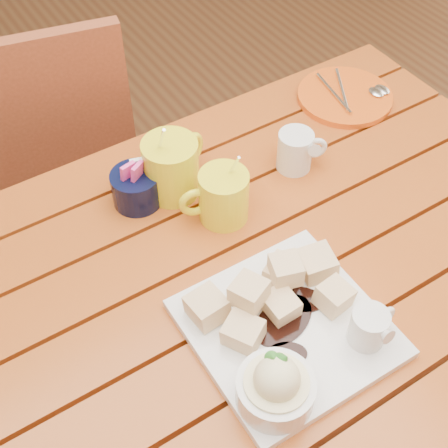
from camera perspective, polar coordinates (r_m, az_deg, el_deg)
table at (r=1.11m, az=2.41°, el=-7.59°), size 1.20×0.79×0.75m
dessert_plate at (r=0.92m, az=5.74°, el=-10.12°), size 0.28×0.28×0.11m
coffee_mug_left at (r=1.06m, az=-0.18°, el=2.58°), size 0.12×0.09×0.14m
coffee_mug_right at (r=1.10m, az=-4.76°, el=5.30°), size 0.14×0.10×0.16m
cream_pitcher at (r=1.16m, az=6.62°, el=6.76°), size 0.09×0.08×0.08m
sugar_caddy at (r=1.10m, az=-8.03°, el=3.35°), size 0.09×0.09×0.10m
orange_saucer at (r=1.36m, az=11.07°, el=11.39°), size 0.20×0.20×0.02m
chair_far at (r=1.58m, az=-16.49°, el=5.07°), size 0.52×0.52×0.93m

